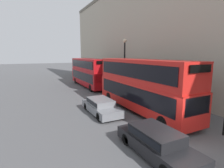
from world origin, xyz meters
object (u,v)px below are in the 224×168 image
(bus_leading, at_px, (142,83))
(bus_second_in_queue, at_px, (89,71))
(car_dark_sedan, at_px, (156,141))
(car_hatchback, at_px, (101,106))

(bus_leading, relative_size, bus_second_in_queue, 1.03)
(car_dark_sedan, bearing_deg, bus_second_in_queue, 80.06)
(bus_second_in_queue, xyz_separation_m, car_dark_sedan, (-3.40, -19.40, -1.66))
(bus_leading, bearing_deg, bus_second_in_queue, 90.00)
(car_dark_sedan, bearing_deg, car_hatchback, 90.00)
(car_dark_sedan, height_order, car_hatchback, car_dark_sedan)
(bus_second_in_queue, distance_m, car_dark_sedan, 19.77)
(car_dark_sedan, relative_size, car_hatchback, 1.01)
(car_hatchback, bearing_deg, bus_second_in_queue, 74.76)
(bus_second_in_queue, relative_size, car_dark_sedan, 2.29)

